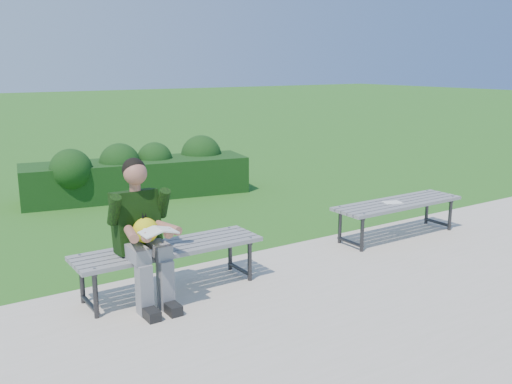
% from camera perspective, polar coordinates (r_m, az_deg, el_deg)
% --- Properties ---
extents(ground, '(80.00, 80.00, 0.00)m').
position_cam_1_polar(ground, '(6.52, -1.73, -6.50)').
color(ground, '#197816').
rests_on(ground, ground).
extents(walkway, '(30.00, 3.50, 0.02)m').
position_cam_1_polar(walkway, '(5.22, 8.67, -11.63)').
color(walkway, '#B8AB9B').
rests_on(walkway, ground).
extents(hedge, '(3.71, 1.55, 0.92)m').
position_cam_1_polar(hedge, '(9.56, -11.58, 1.95)').
color(hedge, '#144114').
rests_on(hedge, ground).
extents(bench_left, '(1.80, 0.50, 0.46)m').
position_cam_1_polar(bench_left, '(5.46, -8.67, -5.92)').
color(bench_left, gray).
rests_on(bench_left, walkway).
extents(bench_right, '(1.80, 0.50, 0.46)m').
position_cam_1_polar(bench_right, '(7.31, 14.01, -1.35)').
color(bench_right, gray).
rests_on(bench_right, walkway).
extents(seated_boy, '(0.56, 0.76, 1.31)m').
position_cam_1_polar(seated_boy, '(5.18, -11.36, -3.60)').
color(seated_boy, gray).
rests_on(seated_boy, walkway).
extents(paper_sheet, '(0.26, 0.22, 0.01)m').
position_cam_1_polar(paper_sheet, '(7.22, 13.49, -1.02)').
color(paper_sheet, white).
rests_on(paper_sheet, bench_right).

